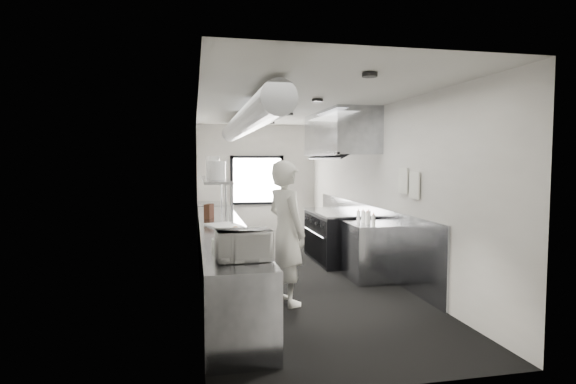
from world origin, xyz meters
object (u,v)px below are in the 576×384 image
squeeze_bottle_a (373,220)px  squeeze_bottle_b (367,218)px  plate_stack_a (218,171)px  plate_stack_d (213,167)px  cutting_board (224,225)px  plate_stack_b (216,170)px  plate_stack_c (212,170)px  bottle_station (369,251)px  far_work_table (213,223)px  deli_tub_b (218,243)px  microwave (244,245)px  range (336,236)px  exhaust_hood (339,134)px  small_plate (236,234)px  pass_shelf (215,180)px  knife_block (209,211)px  squeeze_bottle_e (358,216)px  prep_counter (223,255)px  squeeze_bottle_c (369,217)px  line_cook (286,233)px  deli_tub_a (223,249)px  squeeze_bottle_d (363,217)px

squeeze_bottle_a → squeeze_bottle_b: bearing=97.5°
plate_stack_a → squeeze_bottle_a: plate_stack_a is taller
plate_stack_d → cutting_board: bearing=-87.9°
plate_stack_b → plate_stack_c: plate_stack_b is taller
bottle_station → cutting_board: cutting_board is taller
far_work_table → deli_tub_b: deli_tub_b is taller
microwave → squeeze_bottle_a: (2.18, 1.93, -0.06)m
range → plate_stack_c: plate_stack_c is taller
exhaust_hood → small_plate: size_ratio=11.36×
exhaust_hood → plate_stack_b: (-2.29, -0.02, -0.66)m
pass_shelf → knife_block: size_ratio=12.13×
exhaust_hood → squeeze_bottle_e: bearing=-91.6°
prep_counter → squeeze_bottle_a: size_ratio=33.27×
microwave → plate_stack_d: size_ratio=1.24×
small_plate → squeeze_bottle_c: squeeze_bottle_c is taller
squeeze_bottle_e → line_cook: bearing=-140.6°
cutting_board → squeeze_bottle_a: bearing=-12.7°
range → plate_stack_d: plate_stack_d is taller
deli_tub_b → knife_block: knife_block is taller
plate_stack_b → squeeze_bottle_c: size_ratio=1.59×
deli_tub_b → far_work_table: bearing=88.3°
deli_tub_a → plate_stack_b: (0.09, 3.28, 0.78)m
plate_stack_d → squeeze_bottle_b: plate_stack_d is taller
squeeze_bottle_b → squeeze_bottle_d: bearing=83.2°
far_work_table → small_plate: size_ratio=6.20×
small_plate → plate_stack_b: 2.16m
range → knife_block: size_ratio=6.47×
line_cook → knife_block: bearing=1.6°
squeeze_bottle_b → cutting_board: bearing=172.2°
far_work_table → knife_block: knife_block is taller
plate_stack_a → plate_stack_d: 1.18m
far_work_table → squeeze_bottle_e: bearing=-58.6°
small_plate → far_work_table: bearing=91.5°
bottle_station → cutting_board: bearing=175.1°
squeeze_bottle_a → plate_stack_d: bearing=131.9°
plate_stack_c → squeeze_bottle_a: 3.38m
range → deli_tub_b: deli_tub_b is taller
range → squeeze_bottle_a: (0.05, -1.71, 0.52)m
range → plate_stack_a: bearing=-171.8°
small_plate → plate_stack_a: 1.88m
plate_stack_c → range: bearing=-16.0°
bottle_station → plate_stack_d: plate_stack_d is taller
deli_tub_b → squeeze_bottle_a: size_ratio=0.85×
microwave → far_work_table: bearing=86.2°
line_cook → plate_stack_c: bearing=-6.7°
far_work_table → plate_stack_a: bearing=-90.5°
range → small_plate: range is taller
cutting_board → plate_stack_b: bearing=92.8°
knife_block → small_plate: bearing=-57.3°
squeeze_bottle_b → squeeze_bottle_e: size_ratio=1.12×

